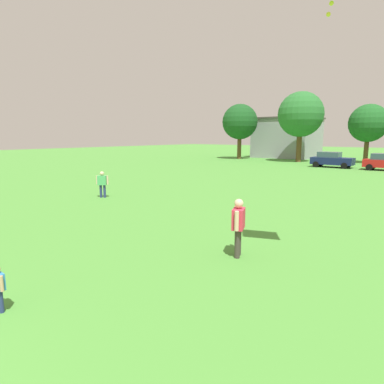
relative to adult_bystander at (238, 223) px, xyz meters
The scene contains 8 objects.
ground_plane 20.97m from the adult_bystander, 92.83° to the left, with size 160.00×160.00×0.00m, color #4C9338.
adult_bystander is the anchor object (origin of this frame).
bystander_near_trees 11.14m from the adult_bystander, 162.95° to the left, with size 0.60×0.49×1.47m.
parked_car_navy_0 30.46m from the adult_bystander, 101.06° to the left, with size 4.30×2.02×1.68m.
tree_far_left 41.25m from the adult_bystander, 120.27° to the left, with size 5.15×5.15×8.03m.
tree_left 37.41m from the adult_bystander, 108.15° to the left, with size 5.82×5.82×9.07m.
tree_center 39.13m from the adult_bystander, 96.16° to the left, with size 4.70×4.70×7.33m.
house_right 46.44m from the adult_bystander, 110.92° to the left, with size 9.08×8.51×6.25m.
Camera 1 is at (5.63, 1.15, 3.44)m, focal length 30.87 mm.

